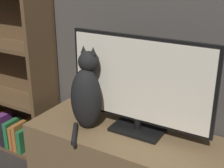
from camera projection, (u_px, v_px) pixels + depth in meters
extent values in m
cube|color=brown|center=(125.00, 167.00, 1.94)|extent=(1.21, 0.48, 0.49)
cube|color=black|center=(137.00, 129.00, 1.87)|extent=(0.31, 0.19, 0.02)
cylinder|color=black|center=(138.00, 123.00, 1.86)|extent=(0.04, 0.04, 0.06)
cube|color=black|center=(140.00, 80.00, 1.76)|extent=(0.87, 0.02, 0.51)
cube|color=silver|center=(139.00, 81.00, 1.75)|extent=(0.84, 0.01, 0.48)
ellipsoid|color=black|center=(86.00, 99.00, 1.85)|extent=(0.20, 0.18, 0.38)
ellipsoid|color=olive|center=(92.00, 98.00, 1.91)|extent=(0.11, 0.06, 0.21)
sphere|color=black|center=(89.00, 62.00, 1.80)|extent=(0.13, 0.13, 0.12)
cone|color=black|center=(83.00, 49.00, 1.79)|extent=(0.04, 0.04, 0.04)
cone|color=black|center=(93.00, 51.00, 1.76)|extent=(0.04, 0.04, 0.04)
cylinder|color=black|center=(75.00, 134.00, 1.82)|extent=(0.15, 0.21, 0.03)
cube|color=brown|center=(42.00, 51.00, 2.15)|extent=(0.03, 0.28, 1.73)
cube|color=brown|center=(15.00, 41.00, 2.43)|extent=(0.80, 0.03, 1.73)
cube|color=brown|center=(15.00, 143.00, 2.64)|extent=(0.74, 0.25, 0.03)
cube|color=brown|center=(10.00, 96.00, 2.49)|extent=(0.74, 0.25, 0.03)
cube|color=brown|center=(3.00, 44.00, 2.33)|extent=(0.74, 0.25, 0.03)
cube|color=beige|center=(0.00, 128.00, 2.63)|extent=(0.03, 0.18, 0.22)
cube|color=#6B2D75|center=(4.00, 128.00, 2.59)|extent=(0.06, 0.17, 0.25)
cube|color=black|center=(10.00, 134.00, 2.58)|extent=(0.04, 0.18, 0.17)
cube|color=#236B38|center=(13.00, 133.00, 2.55)|extent=(0.04, 0.17, 0.22)
cube|color=#AD662D|center=(20.00, 134.00, 2.55)|extent=(0.03, 0.22, 0.20)
cube|color=#AD662D|center=(24.00, 134.00, 2.52)|extent=(0.04, 0.22, 0.23)
cube|color=#236B38|center=(27.00, 138.00, 2.49)|extent=(0.04, 0.19, 0.19)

